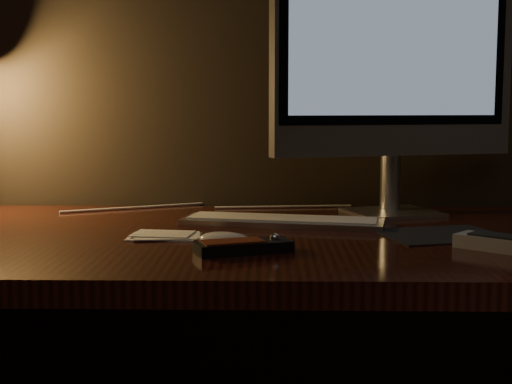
{
  "coord_description": "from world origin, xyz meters",
  "views": [
    {
      "loc": [
        0.02,
        0.55,
        0.98
      ],
      "look_at": [
        -0.01,
        1.73,
        0.84
      ],
      "focal_mm": 50.0,
      "sensor_mm": 36.0,
      "label": 1
    }
  ],
  "objects_px": {
    "monitor": "(396,53)",
    "desk": "(262,291)",
    "mouse": "(225,242)",
    "media_remote": "(243,246)",
    "keyboard": "(282,221)"
  },
  "relations": [
    {
      "from": "monitor",
      "to": "desk",
      "type": "bearing_deg",
      "value": -168.13
    },
    {
      "from": "monitor",
      "to": "mouse",
      "type": "xyz_separation_m",
      "value": [
        -0.34,
        -0.38,
        -0.34
      ]
    },
    {
      "from": "mouse",
      "to": "media_remote",
      "type": "xyz_separation_m",
      "value": [
        0.03,
        -0.05,
        0.0
      ]
    },
    {
      "from": "desk",
      "to": "keyboard",
      "type": "height_order",
      "value": "keyboard"
    },
    {
      "from": "desk",
      "to": "mouse",
      "type": "bearing_deg",
      "value": -105.77
    },
    {
      "from": "keyboard",
      "to": "monitor",
      "type": "bearing_deg",
      "value": 40.97
    },
    {
      "from": "monitor",
      "to": "keyboard",
      "type": "xyz_separation_m",
      "value": [
        -0.24,
        -0.14,
        -0.34
      ]
    },
    {
      "from": "keyboard",
      "to": "media_remote",
      "type": "relative_size",
      "value": 2.45
    },
    {
      "from": "desk",
      "to": "keyboard",
      "type": "bearing_deg",
      "value": 37.59
    },
    {
      "from": "keyboard",
      "to": "mouse",
      "type": "bearing_deg",
      "value": -101.18
    },
    {
      "from": "monitor",
      "to": "media_remote",
      "type": "relative_size",
      "value": 3.59
    },
    {
      "from": "monitor",
      "to": "mouse",
      "type": "relative_size",
      "value": 6.28
    },
    {
      "from": "monitor",
      "to": "media_remote",
      "type": "bearing_deg",
      "value": -145.14
    },
    {
      "from": "mouse",
      "to": "desk",
      "type": "bearing_deg",
      "value": 95.78
    },
    {
      "from": "desk",
      "to": "media_remote",
      "type": "relative_size",
      "value": 9.77
    }
  ]
}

